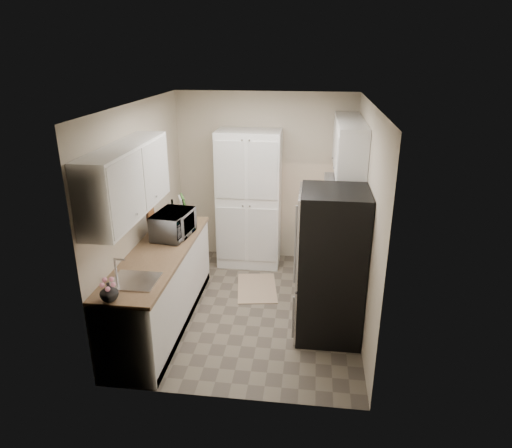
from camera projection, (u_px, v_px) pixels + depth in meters
name	position (u px, v px, depth m)	size (l,w,h in m)	color
ground	(251.00, 308.00, 5.74)	(3.20, 3.20, 0.00)	#665B4C
room_shell	(249.00, 183.00, 5.15)	(2.64, 3.24, 2.52)	beige
pantry_cabinet	(249.00, 200.00, 6.62)	(0.90, 0.55, 2.00)	white
base_cabinet_left	(161.00, 289.00, 5.30)	(0.60, 2.30, 0.88)	white
countertop_left	(158.00, 253.00, 5.13)	(0.63, 2.33, 0.04)	#846647
base_cabinet_right	(330.00, 242.00, 6.57)	(0.60, 0.80, 0.88)	white
countertop_right	(332.00, 212.00, 6.40)	(0.63, 0.83, 0.04)	#846647
electric_range	(330.00, 264.00, 5.81)	(0.71, 0.78, 1.13)	#B7B7BC
refrigerator	(331.00, 265.00, 4.94)	(0.70, 0.72, 1.70)	#B7B7BC
microwave	(173.00, 224.00, 5.48)	(0.56, 0.38, 0.31)	#ADAEB3
wine_bottle	(173.00, 214.00, 5.79)	(0.08, 0.08, 0.33)	black
flower_vase	(109.00, 292.00, 4.09)	(0.17, 0.17, 0.17)	silver
cutting_board	(185.00, 208.00, 6.00)	(0.02, 0.27, 0.34)	#408231
toaster_oven	(337.00, 203.00, 6.43)	(0.26, 0.33, 0.19)	silver
fruit_basket	(337.00, 193.00, 6.38)	(0.24, 0.24, 0.10)	orange
kitchen_mat	(257.00, 288.00, 6.20)	(0.51, 0.82, 0.01)	tan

